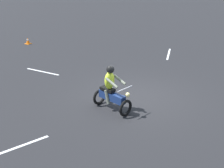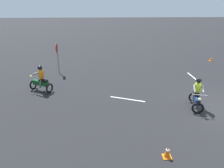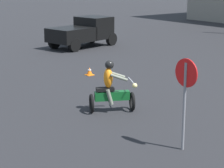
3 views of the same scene
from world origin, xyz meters
TOP-DOWN VIEW (x-y plane):
  - ground_plane at (0.00, 0.00)m, footprint 120.00×120.00m
  - motorcycle_rider_foreground at (0.30, 1.37)m, footprint 1.56×0.96m
  - traffic_cone_mid_center at (9.33, -3.79)m, footprint 0.32×0.32m
  - lane_stripe_e at (5.11, -0.40)m, footprint 1.91×0.15m
  - lane_stripe_n at (1.47, 4.84)m, footprint 0.86×1.95m
  - lane_stripe_s at (0.94, -6.14)m, footprint 0.71×2.10m

SIDE VIEW (x-z plane):
  - ground_plane at x=0.00m, z-range 0.00..0.00m
  - lane_stripe_e at x=5.11m, z-range 0.00..0.01m
  - lane_stripe_n at x=1.47m, z-range 0.00..0.01m
  - lane_stripe_s at x=0.94m, z-range 0.00..0.01m
  - traffic_cone_mid_center at x=9.33m, z-range -0.01..0.38m
  - motorcycle_rider_foreground at x=0.30m, z-range -0.10..1.56m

